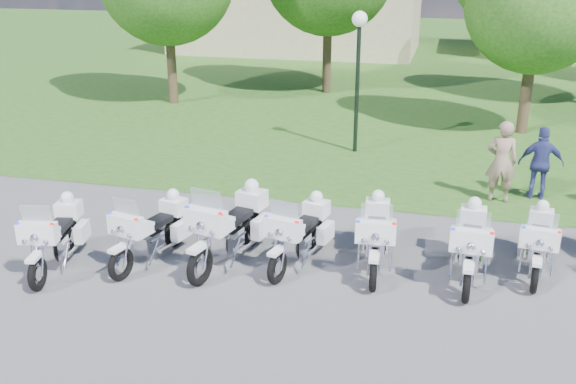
% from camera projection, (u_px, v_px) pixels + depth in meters
% --- Properties ---
extents(ground, '(100.00, 100.00, 0.00)m').
position_uv_depth(ground, '(267.00, 259.00, 12.37)').
color(ground, '#59595E').
rests_on(ground, ground).
extents(grass_lawn, '(100.00, 48.00, 0.01)m').
position_uv_depth(grass_lawn, '(396.00, 56.00, 36.90)').
color(grass_lawn, '#29551A').
rests_on(grass_lawn, ground).
extents(motorcycle_0, '(1.00, 2.21, 1.50)m').
position_uv_depth(motorcycle_0, '(56.00, 235.00, 11.88)').
color(motorcycle_0, black).
rests_on(motorcycle_0, ground).
extents(motorcycle_1, '(1.04, 2.18, 1.49)m').
position_uv_depth(motorcycle_1, '(152.00, 230.00, 12.12)').
color(motorcycle_1, black).
rests_on(motorcycle_1, ground).
extents(motorcycle_2, '(1.19, 2.52, 1.72)m').
position_uv_depth(motorcycle_2, '(231.00, 226.00, 12.04)').
color(motorcycle_2, black).
rests_on(motorcycle_2, ground).
extents(motorcycle_3, '(1.05, 2.19, 1.49)m').
position_uv_depth(motorcycle_3, '(301.00, 232.00, 12.01)').
color(motorcycle_3, black).
rests_on(motorcycle_3, ground).
extents(motorcycle_4, '(0.87, 2.29, 1.54)m').
position_uv_depth(motorcycle_4, '(376.00, 234.00, 11.87)').
color(motorcycle_4, black).
rests_on(motorcycle_4, ground).
extents(motorcycle_5, '(0.81, 2.32, 1.56)m').
position_uv_depth(motorcycle_5, '(471.00, 243.00, 11.48)').
color(motorcycle_5, black).
rests_on(motorcycle_5, ground).
extents(motorcycle_6, '(0.86, 2.11, 1.42)m').
position_uv_depth(motorcycle_6, '(539.00, 241.00, 11.70)').
color(motorcycle_6, black).
rests_on(motorcycle_6, ground).
extents(lamp_post, '(0.44, 0.44, 4.05)m').
position_uv_depth(lamp_post, '(359.00, 47.00, 18.01)').
color(lamp_post, black).
rests_on(lamp_post, ground).
extents(building_west, '(14.56, 8.32, 4.10)m').
position_uv_depth(building_west, '(298.00, 15.00, 38.47)').
color(building_west, tan).
rests_on(building_west, ground).
extents(bystander_a, '(0.71, 0.47, 1.95)m').
position_uv_depth(bystander_a, '(502.00, 162.00, 14.92)').
color(bystander_a, gray).
rests_on(bystander_a, ground).
extents(bystander_c, '(1.03, 0.43, 1.75)m').
position_uv_depth(bystander_c, '(541.00, 164.00, 15.11)').
color(bystander_c, navy).
rests_on(bystander_c, ground).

